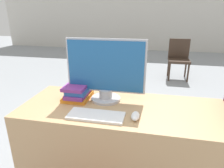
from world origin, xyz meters
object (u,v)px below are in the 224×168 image
object	(u,v)px
mouse	(135,116)
far_chair	(179,57)
monitor	(106,71)
keyboard	(96,116)
book_stack	(78,92)

from	to	relation	value
mouse	far_chair	world-z (taller)	far_chair
monitor	mouse	bearing A→B (deg)	-44.24
keyboard	mouse	size ratio (longest dim) A/B	3.33
keyboard	book_stack	bearing A→B (deg)	130.39
monitor	keyboard	distance (m)	0.35
keyboard	book_stack	world-z (taller)	book_stack
book_stack	far_chair	world-z (taller)	book_stack
keyboard	mouse	distance (m)	0.25
monitor	book_stack	world-z (taller)	monitor
monitor	keyboard	size ratio (longest dim) A/B	1.61
mouse	monitor	bearing A→B (deg)	135.76
monitor	far_chair	bearing A→B (deg)	74.37
far_chair	monitor	bearing A→B (deg)	-84.41
keyboard	far_chair	distance (m)	3.54
book_stack	far_chair	size ratio (longest dim) A/B	0.30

